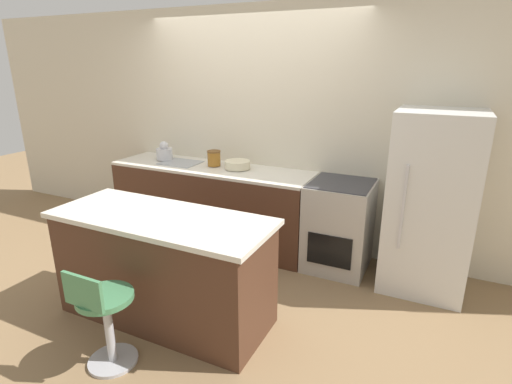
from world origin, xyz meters
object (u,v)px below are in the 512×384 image
object	(u,v)px
oven_range	(339,225)
refrigerator	(430,203)
kettle	(164,152)
mixing_bowl	(237,165)
stool_chair	(105,317)

from	to	relation	value
oven_range	refrigerator	xyz separation A→B (m)	(0.81, -0.02, 0.37)
kettle	mixing_bowl	distance (m)	0.99
kettle	stool_chair	bearing A→B (deg)	-62.52
oven_range	refrigerator	world-z (taller)	refrigerator
mixing_bowl	oven_range	bearing A→B (deg)	-2.27
refrigerator	kettle	world-z (taller)	refrigerator
kettle	mixing_bowl	xyz separation A→B (m)	(0.99, 0.00, -0.04)
stool_chair	kettle	xyz separation A→B (m)	(-1.11, 2.13, 0.60)
stool_chair	kettle	size ratio (longest dim) A/B	3.49
stool_chair	kettle	world-z (taller)	kettle
kettle	mixing_bowl	bearing A→B (deg)	0.00
refrigerator	mixing_bowl	bearing A→B (deg)	178.10
refrigerator	mixing_bowl	size ratio (longest dim) A/B	5.88
oven_range	stool_chair	bearing A→B (deg)	-116.85
oven_range	kettle	bearing A→B (deg)	178.77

